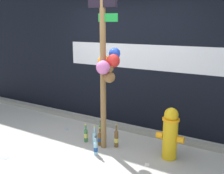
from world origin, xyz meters
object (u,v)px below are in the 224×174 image
(bottle_0, at_px, (100,132))
(bottle_4, at_px, (100,138))
(bottle_2, at_px, (95,137))
(bottle_5, at_px, (96,148))
(bottle_3, at_px, (116,138))
(memorial_post, at_px, (106,57))
(fire_hydrant, at_px, (170,133))
(bottle_1, at_px, (86,135))

(bottle_0, height_order, bottle_4, bottle_0)
(bottle_0, relative_size, bottle_4, 1.10)
(bottle_2, xyz_separation_m, bottle_5, (0.22, -0.30, -0.01))
(bottle_0, bearing_deg, bottle_5, -64.44)
(bottle_0, height_order, bottle_3, bottle_3)
(memorial_post, relative_size, bottle_4, 8.28)
(bottle_2, bearing_deg, bottle_5, -53.30)
(bottle_0, xyz_separation_m, bottle_4, (0.12, -0.21, -0.02))
(fire_hydrant, distance_m, bottle_4, 1.21)
(memorial_post, distance_m, bottle_4, 1.41)
(memorial_post, relative_size, bottle_5, 8.57)
(bottle_0, distance_m, bottle_5, 0.58)
(bottle_0, xyz_separation_m, bottle_3, (0.40, -0.13, 0.02))
(memorial_post, bearing_deg, bottle_4, 175.45)
(bottle_0, bearing_deg, bottle_3, -18.10)
(memorial_post, height_order, bottle_3, memorial_post)
(memorial_post, height_order, bottle_4, memorial_post)
(bottle_1, height_order, bottle_3, bottle_3)
(bottle_1, height_order, bottle_5, bottle_1)
(bottle_0, relative_size, bottle_3, 0.86)
(bottle_2, bearing_deg, bottle_3, 15.32)
(bottle_2, distance_m, bottle_5, 0.37)
(fire_hydrant, bearing_deg, bottle_3, -174.15)
(bottle_0, bearing_deg, bottle_1, -123.18)
(memorial_post, height_order, bottle_2, memorial_post)
(fire_hydrant, height_order, bottle_2, fire_hydrant)
(bottle_2, bearing_deg, bottle_4, 12.20)
(bottle_0, height_order, bottle_1, bottle_0)
(fire_hydrant, height_order, bottle_5, fire_hydrant)
(fire_hydrant, xyz_separation_m, bottle_3, (-0.88, -0.09, -0.26))
(memorial_post, xyz_separation_m, bottle_3, (0.14, 0.09, -1.37))
(bottle_3, bearing_deg, bottle_4, -163.66)
(bottle_2, bearing_deg, bottle_0, 97.88)
(bottle_0, relative_size, bottle_2, 1.04)
(memorial_post, height_order, bottle_1, memorial_post)
(memorial_post, xyz_separation_m, bottle_5, (-0.01, -0.30, -1.41))
(memorial_post, relative_size, bottle_0, 7.56)
(fire_hydrant, height_order, bottle_0, fire_hydrant)
(bottle_5, bearing_deg, fire_hydrant, 25.26)
(fire_hydrant, xyz_separation_m, bottle_4, (-1.16, -0.17, -0.29))
(memorial_post, bearing_deg, bottle_5, -92.31)
(bottle_1, relative_size, bottle_4, 1.04)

